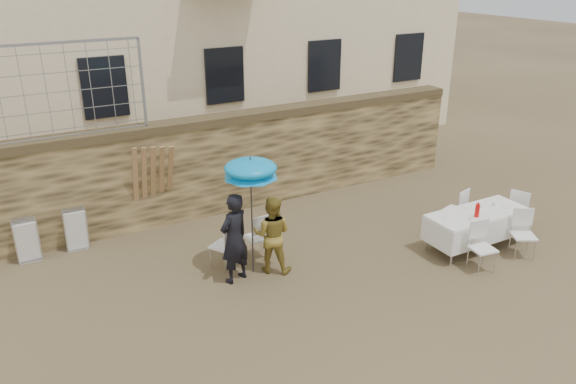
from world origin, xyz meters
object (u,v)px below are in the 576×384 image
umbrella (251,172)px  chair_stack_right (75,227)px  man_suit (234,238)px  chair_stack_left (26,237)px  woman_dress (272,234)px  soda_bottle (477,211)px  table_chair_back (455,209)px  table_chair_front_left (483,248)px  couple_chair_right (257,236)px  couple_chair_left (223,244)px  table_chair_front_right (524,235)px  table_chair_side (520,210)px  banquet_table (478,214)px

umbrella → chair_stack_right: bearing=136.4°
man_suit → chair_stack_left: size_ratio=1.84×
chair_stack_right → woman_dress: bearing=-41.2°
soda_bottle → table_chair_back: (0.40, 0.95, -0.43)m
woman_dress → soda_bottle: (3.81, -1.30, 0.16)m
soda_bottle → chair_stack_right: soda_bottle is taller
table_chair_front_left → couple_chair_right: bearing=153.4°
couple_chair_left → table_chair_front_right: bearing=123.4°
umbrella → table_chair_front_right: bearing=-22.3°
woman_dress → chair_stack_right: bearing=-4.0°
table_chair_back → chair_stack_right: size_ratio=1.04×
table_chair_back → chair_stack_right: (-7.27, 3.02, -0.02)m
umbrella → chair_stack_right: (-2.71, 2.58, -1.54)m
man_suit → couple_chair_left: man_suit is taller
couple_chair_right → umbrella: bearing=53.4°
table_chair_side → couple_chair_left: bearing=52.8°
umbrella → table_chair_side: 6.07m
couple_chair_right → soda_bottle: soda_bottle is taller
woman_dress → couple_chair_right: woman_dress is taller
woman_dress → couple_chair_left: size_ratio=1.55×
woman_dress → chair_stack_right: woman_dress is taller
soda_bottle → table_chair_side: soda_bottle is taller
couple_chair_right → chair_stack_left: 4.45m
man_suit → couple_chair_right: 0.96m
table_chair_front_right → chair_stack_left: (-8.47, 4.57, -0.02)m
banquet_table → chair_stack_right: size_ratio=2.28×
banquet_table → couple_chair_left: bearing=160.4°
table_chair_back → banquet_table: bearing=59.2°
banquet_table → table_chair_side: table_chair_side is taller
umbrella → banquet_table: size_ratio=1.01×
umbrella → man_suit: bearing=-166.0°
couple_chair_left → banquet_table: size_ratio=0.46×
umbrella → table_chair_side: (5.76, -1.15, -1.52)m
couple_chair_right → table_chair_front_right: (4.56, -2.45, 0.00)m
table_chair_back → chair_stack_left: table_chair_back is taller
umbrella → chair_stack_left: 4.69m
man_suit → chair_stack_left: man_suit is taller
woman_dress → soda_bottle: woman_dress is taller
woman_dress → table_chair_front_right: woman_dress is taller
umbrella → chair_stack_right: size_ratio=2.30×
couple_chair_right → chair_stack_right: size_ratio=1.04×
table_chair_front_left → chair_stack_right: 7.92m
umbrella → banquet_table: umbrella is taller
table_chair_front_left → woman_dress: bearing=159.6°
man_suit → chair_stack_right: man_suit is taller
table_chair_front_right → chair_stack_left: table_chair_front_right is taller
man_suit → table_chair_back: size_ratio=1.76×
couple_chair_left → chair_stack_right: bearing=-74.3°
couple_chair_left → couple_chair_right: size_ratio=1.00×
woman_dress → table_chair_front_right: (4.51, -1.90, -0.26)m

